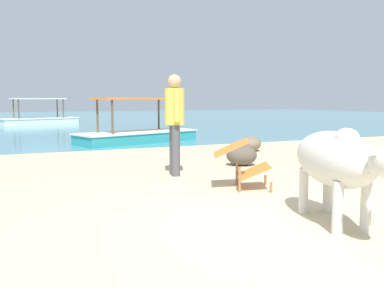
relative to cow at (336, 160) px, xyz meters
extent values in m
cube|color=#CCB78E|center=(-0.26, 0.04, -0.66)|extent=(18.00, 14.00, 0.04)
cube|color=teal|center=(-0.26, 22.04, -0.68)|extent=(60.00, 36.00, 0.03)
cylinder|color=beige|center=(0.05, -0.35, -0.39)|extent=(0.10, 0.10, 0.50)
cylinder|color=beige|center=(-0.22, -0.28, -0.39)|extent=(0.10, 0.10, 0.50)
cylinder|color=beige|center=(0.24, 0.37, -0.39)|extent=(0.10, 0.10, 0.50)
cylinder|color=beige|center=(-0.03, 0.44, -0.39)|extent=(0.10, 0.10, 0.50)
ellipsoid|color=beige|center=(0.01, 0.05, 0.01)|extent=(0.84, 1.44, 0.54)
cone|color=beige|center=(-0.33, -0.73, 0.21)|extent=(0.11, 0.11, 0.09)
ellipsoid|color=beige|center=(-0.05, -0.18, 0.24)|extent=(0.27, 0.30, 0.18)
cube|color=olive|center=(2.33, 2.34, -0.22)|extent=(0.87, 0.69, 0.04)
cylinder|color=olive|center=(2.71, 2.38, -0.44)|extent=(0.05, 0.05, 0.40)
cylinder|color=olive|center=(2.58, 2.05, -0.44)|extent=(0.05, 0.05, 0.40)
cylinder|color=olive|center=(2.08, 2.64, -0.44)|extent=(0.05, 0.05, 0.40)
cylinder|color=olive|center=(1.95, 2.30, -0.44)|extent=(0.05, 0.05, 0.40)
cylinder|color=#2D6B38|center=(2.44, 2.36, -0.10)|extent=(0.07, 0.07, 0.22)
cylinder|color=#2D6B38|center=(2.44, 2.36, 0.04)|extent=(0.03, 0.03, 0.06)
cylinder|color=black|center=(2.44, 2.36, 0.08)|extent=(0.03, 0.03, 0.02)
cylinder|color=olive|center=(0.48, 1.91, -0.57)|extent=(0.04, 0.04, 0.14)
cylinder|color=olive|center=(0.25, 1.44, -0.57)|extent=(0.04, 0.04, 0.14)
cylinder|color=olive|center=(0.11, 2.09, -0.47)|extent=(0.04, 0.04, 0.34)
cylinder|color=olive|center=(-0.12, 1.62, -0.47)|extent=(0.04, 0.04, 0.34)
cube|color=orange|center=(0.18, 1.77, -0.40)|extent=(0.62, 0.66, 0.21)
cube|color=orange|center=(-0.10, 1.90, -0.07)|extent=(0.64, 0.67, 0.23)
cylinder|color=#4C4C51|center=(-0.41, 3.26, -0.23)|extent=(0.14, 0.14, 0.82)
cylinder|color=#4C4C51|center=(-0.44, 3.09, -0.23)|extent=(0.14, 0.14, 0.82)
cylinder|color=#DBC64C|center=(-0.42, 3.17, 0.47)|extent=(0.32, 0.32, 0.58)
cylinder|color=#DBC64C|center=(-0.38, 3.38, 0.50)|extent=(0.09, 0.09, 0.52)
cylinder|color=#DBC64C|center=(-0.47, 2.97, 0.50)|extent=(0.09, 0.09, 0.52)
sphere|color=tan|center=(-0.42, 3.17, 0.87)|extent=(0.22, 0.22, 0.22)
ellipsoid|color=#756651|center=(2.41, 5.41, -0.46)|extent=(0.78, 0.83, 0.36)
ellipsoid|color=brown|center=(1.08, 3.60, -0.44)|extent=(0.70, 0.65, 0.39)
cube|color=white|center=(-1.24, 18.98, -0.52)|extent=(3.76, 2.00, 0.28)
cube|color=white|center=(-1.24, 18.98, -0.36)|extent=(3.85, 2.07, 0.04)
cylinder|color=brown|center=(-2.18, 18.33, 0.09)|extent=(0.06, 0.06, 0.95)
cylinder|color=brown|center=(-2.38, 19.08, 0.09)|extent=(0.06, 0.06, 0.95)
cylinder|color=brown|center=(-0.10, 18.89, 0.09)|extent=(0.06, 0.06, 0.95)
cylinder|color=brown|center=(-0.30, 19.64, 0.09)|extent=(0.06, 0.06, 0.95)
cube|color=silver|center=(-1.24, 18.98, 0.60)|extent=(2.68, 1.56, 0.06)
cube|color=teal|center=(0.63, 8.70, -0.52)|extent=(3.76, 2.18, 0.28)
cube|color=white|center=(0.63, 8.70, -0.36)|extent=(3.85, 2.26, 0.04)
cylinder|color=brown|center=(1.54, 9.40, 0.09)|extent=(0.06, 0.06, 0.95)
cylinder|color=brown|center=(1.78, 8.67, 0.09)|extent=(0.06, 0.06, 0.95)
cylinder|color=brown|center=(-0.51, 8.72, 0.09)|extent=(0.06, 0.06, 0.95)
cylinder|color=brown|center=(-0.27, 7.99, 0.09)|extent=(0.06, 0.06, 0.95)
cube|color=orange|center=(0.63, 8.70, 0.60)|extent=(2.69, 1.68, 0.06)
camera|label=1|loc=(-2.97, -3.19, 0.60)|focal=40.02mm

